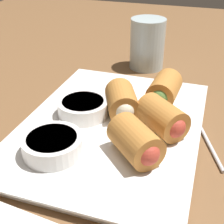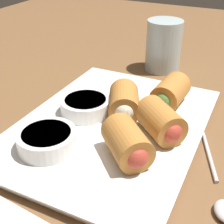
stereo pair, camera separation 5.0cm
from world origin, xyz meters
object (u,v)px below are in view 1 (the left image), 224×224
dipping_bowl_near (83,107)px  dipping_bowl_far (52,144)px  serving_plate (112,127)px  drinking_glass (149,44)px

dipping_bowl_near → dipping_bowl_far: size_ratio=1.00×
serving_plate → dipping_bowl_far: size_ratio=4.42×
serving_plate → dipping_bowl_near: size_ratio=4.42×
serving_plate → dipping_bowl_near: (0.75, 4.74, 2.02)cm
dipping_bowl_near → drinking_glass: (24.42, -4.42, 2.28)cm
dipping_bowl_far → dipping_bowl_near: bearing=-0.1°
serving_plate → dipping_bowl_far: (-8.86, 4.76, 2.02)cm
serving_plate → dipping_bowl_far: dipping_bowl_far is taller
serving_plate → dipping_bowl_far: 10.25cm
dipping_bowl_far → drinking_glass: (34.02, -4.45, 2.28)cm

